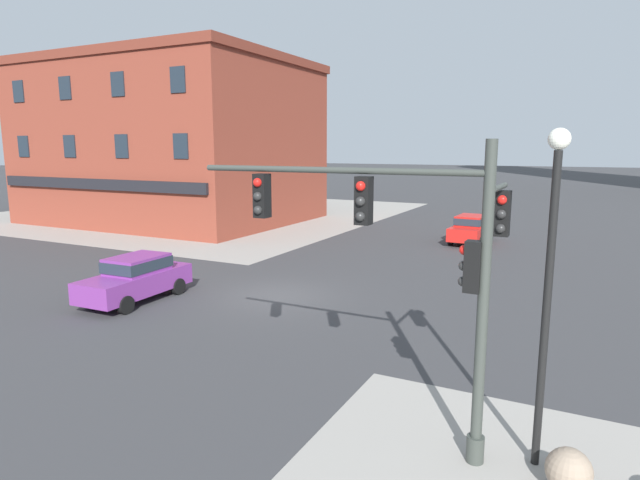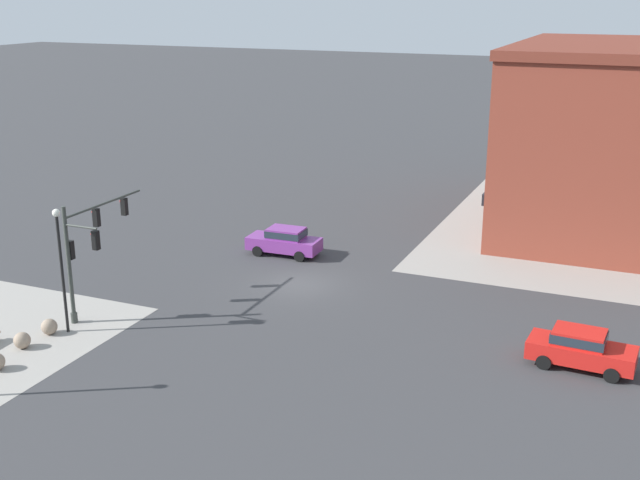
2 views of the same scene
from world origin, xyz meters
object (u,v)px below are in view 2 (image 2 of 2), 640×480
Objects in this scene: car_main_northbound_near at (285,240)px; car_main_northbound_far at (580,347)px; traffic_signal_main at (87,243)px; bollard_sphere_curb_b at (22,340)px; street_lamp_corner_near at (61,257)px; bollard_sphere_curb_a at (49,327)px.

car_main_northbound_near is 0.99× the size of car_main_northbound_far.
traffic_signal_main reaches higher than bollard_sphere_curb_b.
car_main_northbound_far is at bearing 98.66° from traffic_signal_main.
car_main_northbound_far is at bearing 64.23° from car_main_northbound_near.
car_main_northbound_far reaches higher than bollard_sphere_curb_b.
street_lamp_corner_near is 1.34× the size of car_main_northbound_near.
car_main_northbound_far is at bearing 104.96° from bollard_sphere_curb_a.
street_lamp_corner_near is at bearing -17.21° from car_main_northbound_near.
traffic_signal_main is 5.53m from bollard_sphere_curb_b.
car_main_northbound_near is (-14.29, 4.42, -2.77)m from street_lamp_corner_near.
traffic_signal_main is at bearing 174.24° from bollard_sphere_curb_b.
traffic_signal_main is 2.16m from street_lamp_corner_near.
car_main_northbound_near is 19.99m from car_main_northbound_far.
car_main_northbound_near reaches higher than bollard_sphere_curb_b.
street_lamp_corner_near is 15.21m from car_main_northbound_near.
car_main_northbound_far reaches higher than bollard_sphere_curb_a.
bollard_sphere_curb_b is 4.06m from street_lamp_corner_near.
bollard_sphere_curb_b is at bearing -71.26° from car_main_northbound_far.
street_lamp_corner_near reaches higher than bollard_sphere_curb_b.
bollard_sphere_curb_a is 0.17× the size of car_main_northbound_near.
bollard_sphere_curb_b is 17.30m from car_main_northbound_near.
street_lamp_corner_near reaches higher than bollard_sphere_curb_a.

